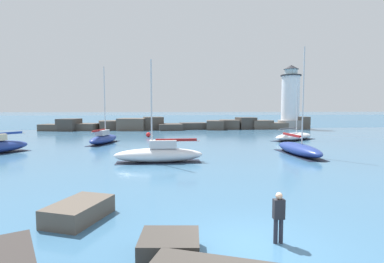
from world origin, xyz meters
name	(u,v)px	position (x,y,z in m)	size (l,w,h in m)	color
ground_plane	(257,245)	(0.00, 0.00, 0.00)	(600.00, 600.00, 0.00)	#3D6B8E
open_sea_beyond	(169,119)	(0.00, 111.78, 0.00)	(400.00, 116.00, 0.01)	#2D5B7F
breakwater_jetty	(180,125)	(0.78, 51.69, 0.98)	(54.54, 7.10, 2.57)	#4C443D
lighthouse	(290,101)	(23.94, 51.58, 5.75)	(4.96, 4.96, 13.31)	gray
foreground_rocks	(96,258)	(-4.80, -1.27, 0.47)	(7.92, 9.09, 1.34)	brown
sailboat_moored_0	(299,149)	(9.78, 17.66, 0.58)	(2.07, 7.77, 9.91)	navy
sailboat_moored_1	(294,136)	(15.02, 30.11, 0.51)	(7.85, 6.46, 7.44)	white
sailboat_moored_2	(104,138)	(-10.20, 28.64, 0.65)	(3.37, 6.94, 9.50)	navy
sailboat_moored_3	(159,154)	(-3.26, 15.17, 0.68)	(7.22, 1.93, 8.25)	white
mooring_buoy_orange_near	(148,135)	(-5.06, 36.57, 0.35)	(0.70, 0.70, 0.90)	red
person_on_rocks	(279,215)	(0.73, 0.06, 0.95)	(0.36, 0.22, 1.70)	#282833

